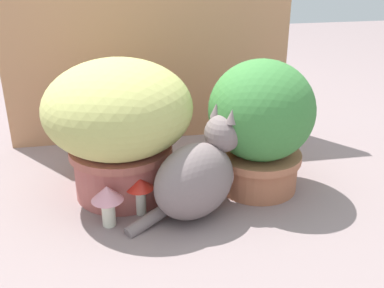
# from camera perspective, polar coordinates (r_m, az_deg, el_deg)

# --- Properties ---
(ground_plane) EXTENTS (6.00, 6.00, 0.00)m
(ground_plane) POSITION_cam_1_polar(r_m,az_deg,el_deg) (1.37, -7.22, -8.67)
(ground_plane) COLOR gray
(cardboard_backdrop) EXTENTS (1.08, 0.03, 0.72)m
(cardboard_backdrop) POSITION_cam_1_polar(r_m,az_deg,el_deg) (1.76, -5.27, 11.65)
(cardboard_backdrop) COLOR tan
(cardboard_backdrop) RESTS_ON ground
(grass_planter) EXTENTS (0.44, 0.44, 0.42)m
(grass_planter) POSITION_cam_1_polar(r_m,az_deg,el_deg) (1.38, -8.99, 2.74)
(grass_planter) COLOR #AD5953
(grass_planter) RESTS_ON ground
(leafy_planter) EXTENTS (0.32, 0.32, 0.41)m
(leafy_planter) POSITION_cam_1_polar(r_m,az_deg,el_deg) (1.42, 8.45, 2.50)
(leafy_planter) COLOR #AE6748
(leafy_planter) RESTS_ON ground
(cat) EXTENTS (0.38, 0.28, 0.32)m
(cat) POSITION_cam_1_polar(r_m,az_deg,el_deg) (1.31, 0.85, -3.91)
(cat) COLOR slate
(cat) RESTS_ON ground
(mushroom_ornament_red) EXTENTS (0.08, 0.08, 0.12)m
(mushroom_ornament_red) POSITION_cam_1_polar(r_m,az_deg,el_deg) (1.33, -6.46, -5.38)
(mushroom_ornament_red) COLOR silver
(mushroom_ornament_red) RESTS_ON ground
(mushroom_ornament_pink) EXTENTS (0.09, 0.09, 0.12)m
(mushroom_ornament_pink) POSITION_cam_1_polar(r_m,az_deg,el_deg) (1.29, -10.38, -6.57)
(mushroom_ornament_pink) COLOR silver
(mushroom_ornament_pink) RESTS_ON ground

